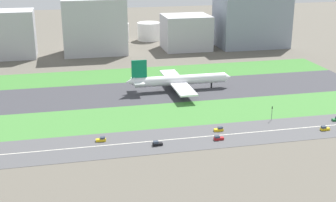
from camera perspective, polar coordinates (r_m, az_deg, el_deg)
The scene contains 18 objects.
ground_plane at distance 277.18m, azimuth -3.80°, elevation 1.00°, with size 800.00×800.00×0.00m, color #5B564C.
runway at distance 277.17m, azimuth -3.80°, elevation 1.01°, with size 280.00×46.00×0.10m, color #38383D.
grass_median_north at distance 316.13m, azimuth -4.98°, elevation 3.18°, with size 280.00×36.00×0.10m, color #3D7A33.
grass_median_south at distance 238.89m, azimuth -2.25°, elevation -1.86°, with size 280.00×36.00×0.10m, color #427F38.
highway at distance 209.72m, azimuth -0.64°, elevation -4.83°, with size 280.00×28.00×0.10m, color #4C4C4F.
highway_centerline at distance 209.70m, azimuth -0.64°, elevation -4.82°, with size 266.00×0.50×0.01m, color silver.
airliner at distance 280.08m, azimuth 1.20°, elevation 2.56°, with size 65.00×56.00×19.70m.
car_2 at distance 204.21m, azimuth -1.34°, elevation -5.23°, with size 4.40×1.80×2.00m.
car_1 at distance 220.91m, azimuth 6.26°, elevation -3.46°, with size 4.40×1.80×2.00m.
car_5 at distance 232.67m, azimuth 18.60°, elevation -3.20°, with size 4.40×1.80×2.00m.
car_6 at distance 210.51m, azimuth -8.16°, elevation -4.68°, with size 4.40×1.80×2.00m.
car_3 at distance 211.04m, azimuth 6.18°, elevation -4.53°, with size 4.40×1.80×2.00m.
traffic_light at distance 237.60m, azimuth 12.59°, elevation -1.34°, with size 0.36×0.50×7.20m.
hangar_building at distance 381.09m, azimuth -9.03°, elevation 9.04°, with size 49.75×32.75×44.07m, color #B2B2B7.
office_tower at distance 394.57m, azimuth 2.21°, elevation 8.40°, with size 38.26×33.17×28.31m, color #B2B2B7.
cargo_warehouse at distance 411.63m, azimuth 10.16°, elevation 9.85°, with size 58.52×38.46×46.68m, color gray.
fuel_tank_west at distance 429.53m, azimuth -6.36°, elevation 8.33°, with size 23.21×23.21×16.48m, color silver.
fuel_tank_centre at distance 433.85m, azimuth -2.36°, elevation 8.51°, with size 21.06×21.06×16.19m, color silver.
Camera 1 is at (-40.08, -261.42, 82.97)m, focal length 49.85 mm.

